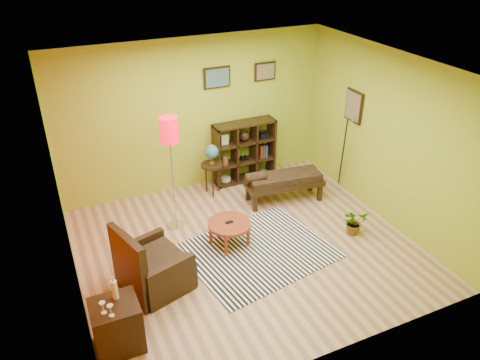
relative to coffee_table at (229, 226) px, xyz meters
name	(u,v)px	position (x,y,z in m)	size (l,w,h in m)	color
ground	(247,247)	(0.21, -0.18, -0.35)	(5.00, 5.00, 0.00)	tan
room_shell	(241,143)	(0.12, -0.17, 1.45)	(5.04, 4.54, 2.82)	#9AB228
zebra_rug	(258,251)	(0.32, -0.35, -0.35)	(2.12, 1.72, 0.01)	white
coffee_table	(229,226)	(0.00, 0.00, 0.00)	(0.67, 0.67, 0.43)	maroon
armchair	(151,270)	(-1.35, -0.46, -0.05)	(1.04, 1.03, 1.02)	black
side_cabinet	(117,325)	(-1.99, -1.30, -0.03)	(0.55, 0.50, 0.96)	black
floor_lamp	(170,140)	(-0.60, 0.84, 1.21)	(0.29, 0.29, 1.93)	silver
globe_table	(212,157)	(0.35, 1.60, 0.39)	(0.40, 0.40, 0.98)	black
cube_shelf	(245,151)	(1.13, 1.85, 0.25)	(1.20, 0.35, 1.20)	black
bench	(282,180)	(1.39, 0.83, 0.06)	(1.46, 0.68, 0.65)	black
potted_plant	(354,224)	(1.96, -0.54, -0.19)	(0.38, 0.42, 0.33)	#26661E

